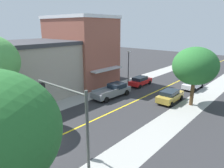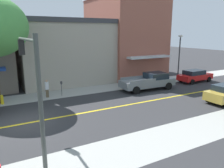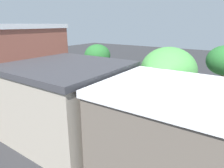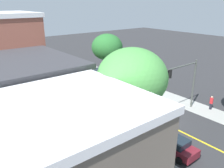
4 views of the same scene
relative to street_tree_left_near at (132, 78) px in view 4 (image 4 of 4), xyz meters
name	(u,v)px [view 4 (image 4 of 4)]	position (x,y,z in m)	size (l,w,h in m)	color
ground_plane	(159,121)	(5.69, 1.42, -6.50)	(140.00, 140.00, 0.00)	#2D2D30
sidewalk_left	(115,141)	(-0.58, 1.42, -6.50)	(3.14, 126.00, 0.01)	#9E9E99
sidewalk_right	(192,106)	(11.95, 1.42, -6.50)	(3.14, 126.00, 0.01)	#9E9E99
road_centerline_stripe	(159,121)	(5.69, 1.42, -6.50)	(0.20, 126.00, 0.00)	yellow
corner_shop_building	(72,155)	(-7.15, -2.42, -2.87)	(10.25, 8.85, 7.24)	#665B51
tan_rowhouse	(17,100)	(-7.17, 7.82, -2.69)	(10.38, 11.06, 7.59)	#A39989
street_tree_left_near	(132,78)	(0.00, 0.00, 0.00)	(5.85, 5.85, 9.00)	brown
street_tree_left_far	(107,47)	(11.75, 18.68, -1.53)	(5.36, 5.36, 7.26)	brown
fire_hydrant	(131,139)	(0.34, 0.19, -6.09)	(0.44, 0.24, 0.83)	yellow
parking_meter	(98,114)	(0.25, 5.43, -5.55)	(0.12, 0.18, 1.45)	#4C4C51
traffic_light_mast	(186,78)	(9.95, 1.40, -2.38)	(5.30, 0.32, 6.00)	#474C47
street_lamp	(40,63)	(0.38, 20.64, -2.88)	(0.70, 0.36, 5.77)	#38383D
red_sedan_left_curb	(48,76)	(2.01, 21.89, -5.71)	(2.13, 4.72, 1.50)	red
white_sedan_right_curb	(76,65)	(9.36, 25.63, -5.68)	(2.09, 4.61, 1.57)	silver
maroon_sedan_left_curb	(171,144)	(2.19, -2.87, -5.70)	(1.96, 4.68, 1.53)	maroon
gold_sedan_right_curb	(98,74)	(9.22, 17.94, -5.67)	(2.18, 4.79, 1.59)	#B29338
grey_pickup_truck	(72,88)	(2.29, 14.47, -5.60)	(2.58, 6.12, 1.79)	slate
pedestrian_blue_shirt	(159,153)	(0.14, -3.19, -5.52)	(0.37, 0.37, 1.85)	brown
pedestrian_red_shirt	(211,102)	(12.85, -0.51, -5.61)	(0.40, 0.40, 1.71)	black
pedestrian_white_shirt	(104,120)	(0.07, 4.09, -5.60)	(0.37, 0.37, 1.72)	brown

